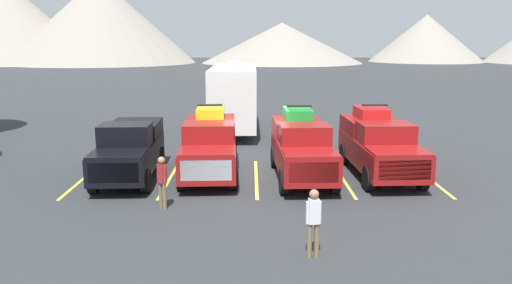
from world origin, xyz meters
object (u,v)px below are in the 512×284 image
at_px(camper_trailer_a, 234,96).
at_px(person_b, 314,219).
at_px(person_c, 162,179).
at_px(pickup_truck_b, 210,144).
at_px(pickup_truck_d, 379,144).
at_px(pickup_truck_c, 301,146).
at_px(pickup_truck_a, 130,149).

xyz_separation_m(camper_trailer_a, person_b, (2.46, -17.11, -1.09)).
height_order(person_b, person_c, person_b).
xyz_separation_m(pickup_truck_b, pickup_truck_d, (6.56, -0.11, 0.02)).
xyz_separation_m(pickup_truck_b, person_c, (-1.15, -4.25, -0.23)).
distance_m(pickup_truck_d, camper_trailer_a, 11.02).
xyz_separation_m(pickup_truck_b, pickup_truck_c, (3.51, -0.58, 0.03)).
distance_m(pickup_truck_a, pickup_truck_d, 9.55).
bearing_deg(pickup_truck_b, camper_trailer_a, 85.94).
bearing_deg(pickup_truck_a, person_c, -63.73).
bearing_deg(person_c, pickup_truck_d, 28.17).
distance_m(pickup_truck_b, person_c, 4.40).
bearing_deg(camper_trailer_a, pickup_truck_d, -57.44).
distance_m(pickup_truck_a, camper_trailer_a, 10.39).
relative_size(pickup_truck_d, camper_trailer_a, 0.65).
height_order(pickup_truck_d, person_c, pickup_truck_d).
height_order(pickup_truck_a, person_b, pickup_truck_a).
relative_size(pickup_truck_c, person_b, 3.30).
distance_m(camper_trailer_a, person_b, 17.32).
bearing_deg(camper_trailer_a, pickup_truck_a, -110.51).
relative_size(pickup_truck_a, person_b, 3.24).
xyz_separation_m(pickup_truck_a, pickup_truck_b, (2.98, 0.55, 0.07)).
distance_m(pickup_truck_c, person_b, 7.40).
distance_m(pickup_truck_b, pickup_truck_d, 6.56).
distance_m(pickup_truck_a, pickup_truck_b, 3.03).
xyz_separation_m(pickup_truck_d, person_c, (-7.71, -4.13, -0.25)).
relative_size(camper_trailer_a, person_c, 5.43).
height_order(camper_trailer_a, person_c, camper_trailer_a).
distance_m(pickup_truck_c, person_c, 5.94).
distance_m(pickup_truck_a, person_b, 9.59).
bearing_deg(pickup_truck_c, pickup_truck_b, 170.57).
bearing_deg(person_c, pickup_truck_a, 116.27).
bearing_deg(pickup_truck_d, person_b, -113.76).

